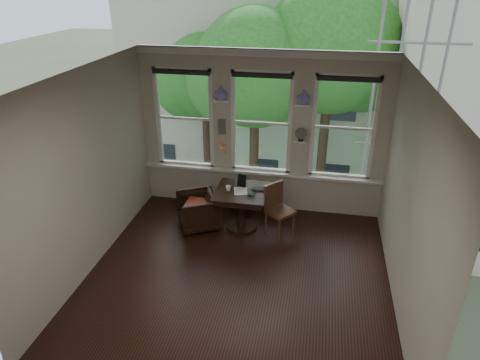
% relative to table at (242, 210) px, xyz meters
% --- Properties ---
extents(ground, '(4.50, 4.50, 0.00)m').
position_rel_table_xyz_m(ground, '(0.20, -1.34, -0.38)').
color(ground, black).
rests_on(ground, ground).
extents(ceiling, '(4.50, 4.50, 0.00)m').
position_rel_table_xyz_m(ceiling, '(0.20, -1.34, 2.62)').
color(ceiling, silver).
rests_on(ceiling, ground).
extents(wall_back, '(4.50, 0.00, 4.50)m').
position_rel_table_xyz_m(wall_back, '(0.20, 0.91, 1.12)').
color(wall_back, beige).
rests_on(wall_back, ground).
extents(wall_front, '(4.50, 0.00, 4.50)m').
position_rel_table_xyz_m(wall_front, '(0.20, -3.59, 1.12)').
color(wall_front, beige).
rests_on(wall_front, ground).
extents(wall_left, '(0.00, 4.50, 4.50)m').
position_rel_table_xyz_m(wall_left, '(-2.05, -1.34, 1.12)').
color(wall_left, beige).
rests_on(wall_left, ground).
extents(wall_right, '(0.00, 4.50, 4.50)m').
position_rel_table_xyz_m(wall_right, '(2.45, -1.34, 1.12)').
color(wall_right, beige).
rests_on(wall_right, ground).
extents(window_left, '(1.10, 0.12, 1.90)m').
position_rel_table_xyz_m(window_left, '(-1.25, 0.91, 1.32)').
color(window_left, white).
rests_on(window_left, ground).
extents(window_center, '(1.10, 0.12, 1.90)m').
position_rel_table_xyz_m(window_center, '(0.20, 0.91, 1.32)').
color(window_center, white).
rests_on(window_center, ground).
extents(window_right, '(1.10, 0.12, 1.90)m').
position_rel_table_xyz_m(window_right, '(1.65, 0.91, 1.32)').
color(window_right, white).
rests_on(window_right, ground).
extents(shelf_left, '(0.26, 0.16, 0.03)m').
position_rel_table_xyz_m(shelf_left, '(-0.53, 0.81, 1.73)').
color(shelf_left, white).
rests_on(shelf_left, ground).
extents(shelf_right, '(0.26, 0.16, 0.03)m').
position_rel_table_xyz_m(shelf_right, '(0.92, 0.81, 1.73)').
color(shelf_right, white).
rests_on(shelf_right, ground).
extents(intercom, '(0.14, 0.06, 0.28)m').
position_rel_table_xyz_m(intercom, '(-0.53, 0.84, 1.23)').
color(intercom, '#59544F').
rests_on(intercom, ground).
extents(sticky_notes, '(0.16, 0.01, 0.24)m').
position_rel_table_xyz_m(sticky_notes, '(-0.53, 0.85, 0.88)').
color(sticky_notes, pink).
rests_on(sticky_notes, ground).
extents(desk_fan, '(0.20, 0.20, 0.24)m').
position_rel_table_xyz_m(desk_fan, '(0.92, 0.79, 1.16)').
color(desk_fan, '#59544F').
rests_on(desk_fan, ground).
extents(vase_left, '(0.24, 0.24, 0.25)m').
position_rel_table_xyz_m(vase_left, '(-0.53, 0.81, 1.86)').
color(vase_left, silver).
rests_on(vase_left, shelf_left).
extents(vase_right, '(0.24, 0.24, 0.25)m').
position_rel_table_xyz_m(vase_right, '(0.92, 0.81, 1.86)').
color(vase_right, silver).
rests_on(vase_right, shelf_right).
extents(table, '(0.90, 0.90, 0.75)m').
position_rel_table_xyz_m(table, '(0.00, 0.00, 0.00)').
color(table, black).
rests_on(table, ground).
extents(armchair_left, '(0.95, 0.94, 0.65)m').
position_rel_table_xyz_m(armchair_left, '(-0.76, -0.10, -0.05)').
color(armchair_left, black).
rests_on(armchair_left, ground).
extents(cushion_red, '(0.45, 0.45, 0.06)m').
position_rel_table_xyz_m(cushion_red, '(-0.76, -0.10, 0.08)').
color(cushion_red, maroon).
rests_on(cushion_red, armchair_left).
extents(side_chair_right, '(0.59, 0.59, 0.92)m').
position_rel_table_xyz_m(side_chair_right, '(0.69, -0.07, 0.09)').
color(side_chair_right, '#4B2C1B').
rests_on(side_chair_right, ground).
extents(laptop, '(0.32, 0.21, 0.03)m').
position_rel_table_xyz_m(laptop, '(0.32, 0.05, 0.39)').
color(laptop, black).
rests_on(laptop, table).
extents(mug, '(0.12, 0.12, 0.09)m').
position_rel_table_xyz_m(mug, '(-0.23, -0.04, 0.42)').
color(mug, white).
rests_on(mug, table).
extents(drinking_glass, '(0.16, 0.16, 0.11)m').
position_rel_table_xyz_m(drinking_glass, '(0.19, -0.14, 0.43)').
color(drinking_glass, white).
rests_on(drinking_glass, table).
extents(tablet, '(0.17, 0.11, 0.22)m').
position_rel_table_xyz_m(tablet, '(-0.03, 0.17, 0.48)').
color(tablet, black).
rests_on(tablet, table).
extents(papers, '(0.28, 0.34, 0.00)m').
position_rel_table_xyz_m(papers, '(-0.02, -0.01, 0.38)').
color(papers, silver).
rests_on(papers, table).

